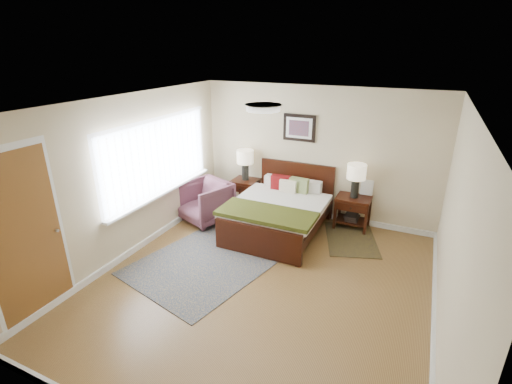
# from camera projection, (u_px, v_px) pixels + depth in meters

# --- Properties ---
(floor) EXTENTS (5.00, 5.00, 0.00)m
(floor) POSITION_uv_depth(u_px,v_px,m) (262.00, 282.00, 5.28)
(floor) COLOR olive
(floor) RESTS_ON ground
(back_wall) EXTENTS (4.50, 0.04, 2.50)m
(back_wall) POSITION_uv_depth(u_px,v_px,m) (316.00, 154.00, 6.93)
(back_wall) COLOR #C7B990
(back_wall) RESTS_ON ground
(front_wall) EXTENTS (4.50, 0.04, 2.50)m
(front_wall) POSITION_uv_depth(u_px,v_px,m) (125.00, 324.00, 2.71)
(front_wall) COLOR #C7B990
(front_wall) RESTS_ON ground
(left_wall) EXTENTS (0.04, 5.00, 2.50)m
(left_wall) POSITION_uv_depth(u_px,v_px,m) (129.00, 178.00, 5.70)
(left_wall) COLOR #C7B990
(left_wall) RESTS_ON ground
(right_wall) EXTENTS (0.04, 5.00, 2.50)m
(right_wall) POSITION_uv_depth(u_px,v_px,m) (455.00, 236.00, 3.95)
(right_wall) COLOR #C7B990
(right_wall) RESTS_ON ground
(ceiling) EXTENTS (4.50, 5.00, 0.02)m
(ceiling) POSITION_uv_depth(u_px,v_px,m) (263.00, 104.00, 4.36)
(ceiling) COLOR white
(ceiling) RESTS_ON back_wall
(window) EXTENTS (0.11, 2.72, 1.32)m
(window) POSITION_uv_depth(u_px,v_px,m) (160.00, 159.00, 6.22)
(window) COLOR silver
(window) RESTS_ON left_wall
(door) EXTENTS (0.06, 1.00, 2.18)m
(door) POSITION_uv_depth(u_px,v_px,m) (25.00, 238.00, 4.28)
(door) COLOR silver
(door) RESTS_ON ground
(ceil_fixture) EXTENTS (0.44, 0.44, 0.08)m
(ceil_fixture) POSITION_uv_depth(u_px,v_px,m) (263.00, 107.00, 4.37)
(ceil_fixture) COLOR white
(ceil_fixture) RESTS_ON ceiling
(bed) EXTENTS (1.60, 1.92, 1.04)m
(bed) POSITION_uv_depth(u_px,v_px,m) (280.00, 207.00, 6.56)
(bed) COLOR black
(bed) RESTS_ON ground
(wall_art) EXTENTS (0.62, 0.05, 0.50)m
(wall_art) POSITION_uv_depth(u_px,v_px,m) (299.00, 128.00, 6.87)
(wall_art) COLOR black
(wall_art) RESTS_ON back_wall
(nightstand_left) EXTENTS (0.51, 0.46, 0.61)m
(nightstand_left) POSITION_uv_depth(u_px,v_px,m) (245.00, 186.00, 7.54)
(nightstand_left) COLOR black
(nightstand_left) RESTS_ON ground
(nightstand_right) EXTENTS (0.61, 0.45, 0.60)m
(nightstand_right) POSITION_uv_depth(u_px,v_px,m) (353.00, 209.00, 6.74)
(nightstand_right) COLOR black
(nightstand_right) RESTS_ON ground
(lamp_left) EXTENTS (0.33, 0.33, 0.61)m
(lamp_left) POSITION_uv_depth(u_px,v_px,m) (245.00, 159.00, 7.35)
(lamp_left) COLOR black
(lamp_left) RESTS_ON nightstand_left
(lamp_right) EXTENTS (0.33, 0.33, 0.61)m
(lamp_right) POSITION_uv_depth(u_px,v_px,m) (356.00, 175.00, 6.51)
(lamp_right) COLOR black
(lamp_right) RESTS_ON nightstand_right
(armchair) EXTENTS (1.08, 1.09, 0.78)m
(armchair) POSITION_uv_depth(u_px,v_px,m) (205.00, 202.00, 7.01)
(armchair) COLOR brown
(armchair) RESTS_ON ground
(rug_persian) EXTENTS (2.29, 2.82, 0.01)m
(rug_persian) POSITION_uv_depth(u_px,v_px,m) (212.00, 259.00, 5.86)
(rug_persian) COLOR #0D2045
(rug_persian) RESTS_ON ground
(rug_navy) EXTENTS (1.17, 1.43, 0.01)m
(rug_navy) POSITION_uv_depth(u_px,v_px,m) (351.00, 239.00, 6.45)
(rug_navy) COLOR black
(rug_navy) RESTS_ON ground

